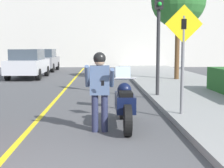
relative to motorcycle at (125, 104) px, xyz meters
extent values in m
cube|color=yellow|center=(-2.07, 2.66, -0.50)|extent=(0.12, 36.00, 0.01)
cube|color=beige|center=(-1.47, 22.66, 3.44)|extent=(28.00, 1.20, 7.90)
cylinder|color=black|center=(0.00, -0.78, -0.19)|extent=(0.14, 0.63, 0.63)
cylinder|color=black|center=(0.00, 0.76, -0.19)|extent=(0.14, 0.63, 0.63)
cube|color=#0C1433|center=(0.00, -0.01, 0.04)|extent=(0.40, 1.07, 0.36)
sphere|color=#0C1433|center=(0.00, 0.14, 0.30)|extent=(0.32, 0.32, 0.32)
cube|color=black|center=(0.00, -0.25, 0.26)|extent=(0.28, 0.48, 0.10)
cylinder|color=silver|center=(0.00, 0.52, 0.52)|extent=(0.62, 0.03, 0.03)
cube|color=silver|center=(0.00, 0.59, 0.64)|extent=(0.36, 0.12, 0.31)
cylinder|color=#282D4C|center=(-0.65, -0.44, -0.11)|extent=(0.14, 0.14, 0.78)
cylinder|color=#282D4C|center=(-0.45, -0.44, -0.11)|extent=(0.14, 0.14, 0.78)
cube|color=slate|center=(-0.55, -0.44, 0.58)|extent=(0.40, 0.22, 0.60)
cylinder|color=slate|center=(-0.80, -0.54, 0.67)|extent=(0.09, 0.37, 0.47)
cylinder|color=slate|center=(-0.30, -0.56, 0.64)|extent=(0.09, 0.42, 0.42)
sphere|color=tan|center=(-0.55, -0.44, 0.97)|extent=(0.22, 0.22, 0.22)
sphere|color=black|center=(-0.55, -0.44, 1.02)|extent=(0.26, 0.26, 0.26)
cube|color=black|center=(-0.49, -0.72, 0.55)|extent=(0.06, 0.05, 0.11)
cylinder|color=slate|center=(1.44, 0.63, 0.81)|extent=(0.08, 0.08, 2.35)
cube|color=yellow|center=(1.44, 0.61, 1.80)|extent=(0.91, 0.02, 0.91)
cube|color=black|center=(1.44, 0.60, 1.80)|extent=(0.12, 0.01, 0.24)
cylinder|color=#2D2D30|center=(1.40, 3.71, 1.46)|extent=(0.12, 0.12, 3.64)
sphere|color=green|center=(1.40, 3.57, 2.67)|extent=(0.14, 0.14, 0.14)
cylinder|color=brown|center=(3.40, 9.26, 1.17)|extent=(0.24, 0.24, 3.06)
sphere|color=#2D6B2D|center=(3.40, 9.26, 3.67)|extent=(2.77, 2.77, 2.77)
cylinder|color=black|center=(-5.60, 12.80, -0.19)|extent=(0.22, 0.64, 0.64)
cylinder|color=black|center=(-3.94, 12.80, -0.19)|extent=(0.22, 0.64, 0.64)
cylinder|color=black|center=(-5.60, 10.20, -0.19)|extent=(0.22, 0.64, 0.64)
cylinder|color=black|center=(-3.94, 10.20, -0.19)|extent=(0.22, 0.64, 0.64)
cube|color=silver|center=(-4.77, 11.50, 0.19)|extent=(1.80, 4.20, 0.76)
cube|color=#38424C|center=(-4.77, 11.33, 0.87)|extent=(1.58, 2.18, 0.60)
cylinder|color=black|center=(-5.72, 18.50, -0.19)|extent=(0.22, 0.64, 0.64)
cylinder|color=black|center=(-4.06, 18.50, -0.19)|extent=(0.22, 0.64, 0.64)
cylinder|color=black|center=(-5.72, 15.89, -0.19)|extent=(0.22, 0.64, 0.64)
cylinder|color=black|center=(-4.06, 15.89, -0.19)|extent=(0.22, 0.64, 0.64)
cube|color=gray|center=(-4.89, 17.19, 0.19)|extent=(1.80, 4.20, 0.76)
cube|color=#38424C|center=(-4.89, 17.03, 0.87)|extent=(1.58, 2.18, 0.60)
camera|label=1|loc=(-0.51, -6.80, 1.23)|focal=50.00mm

